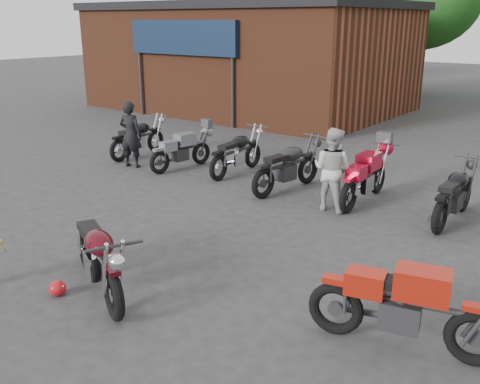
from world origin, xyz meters
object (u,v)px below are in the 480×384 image
Objects in this scene: helmet at (57,288)px; row_bike_1 at (182,148)px; person_dark at (131,135)px; sportbike at (409,302)px; row_bike_2 at (237,150)px; row_bike_3 at (288,164)px; person_light at (332,169)px; row_bike_0 at (138,136)px; row_bike_5 at (455,191)px; row_bike_4 at (365,174)px; vintage_motorcycle at (98,253)px.

row_bike_1 is at bearing 118.70° from helmet.
sportbike is at bearing 141.65° from person_dark.
row_bike_3 is (1.72, -0.40, 0.03)m from row_bike_2.
row_bike_3 is at bearing -80.86° from row_bike_1.
person_light is (1.25, 5.40, 0.71)m from helmet.
row_bike_2 is (3.22, 0.28, 0.01)m from row_bike_0.
person_dark is 0.84× the size of row_bike_2.
row_bike_1 is 0.92× the size of row_bike_2.
row_bike_5 is at bearing -78.90° from row_bike_3.
person_light is at bearing -109.89° from row_bike_2.
helmet is 7.07m from row_bike_5.
row_bike_1 is (1.15, 0.65, -0.31)m from person_dark.
row_bike_0 is (-9.26, 4.37, -0.04)m from sportbike.
row_bike_2 is at bearing 87.94° from row_bike_5.
person_light is at bearing 166.14° from person_dark.
row_bike_0 is 8.42m from row_bike_5.
row_bike_4 is 1.79m from row_bike_5.
person_dark is 5.59m from person_light.
row_bike_5 is at bearing -79.57° from row_bike_1.
person_dark is 1.02× the size of person_light.
helmet is 5.95m from row_bike_3.
helmet is at bearing 113.83° from person_dark.
person_light is at bearing -100.10° from row_bike_0.
row_bike_0 is 0.96× the size of row_bike_5.
sportbike is 4.59m from row_bike_5.
helmet is at bearing -113.61° from vintage_motorcycle.
person_light is 2.28m from row_bike_5.
row_bike_0 is 0.94× the size of row_bike_3.
sportbike is at bearing 128.79° from person_light.
row_bike_5 is at bearing -93.27° from row_bike_0.
row_bike_0 is 1.07× the size of row_bike_1.
row_bike_0 is (-0.70, 0.87, -0.27)m from person_dark.
sportbike is 8.50m from row_bike_1.
person_dark reaches higher than person_light.
vintage_motorcycle reaches higher than sportbike.
sportbike is 9.26m from person_dark.
helmet is at bearing 77.09° from person_light.
vintage_motorcycle reaches higher than row_bike_5.
row_bike_1 reaches higher than helmet.
row_bike_4 is at bearing -112.59° from person_light.
person_light is 0.89× the size of row_bike_1.
row_bike_3 reaches higher than row_bike_2.
row_bike_1 is (1.84, -0.22, -0.04)m from row_bike_0.
vintage_motorcycle is at bearing -162.26° from row_bike_2.
row_bike_5 is at bearing -93.53° from row_bike_4.
person_light is 0.79× the size of row_bike_4.
sportbike is at bearing -169.86° from row_bike_5.
row_bike_3 is (-4.33, 4.25, -0.00)m from sportbike.
person_light reaches higher than row_bike_4.
vintage_motorcycle is 6.54m from row_bike_1.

